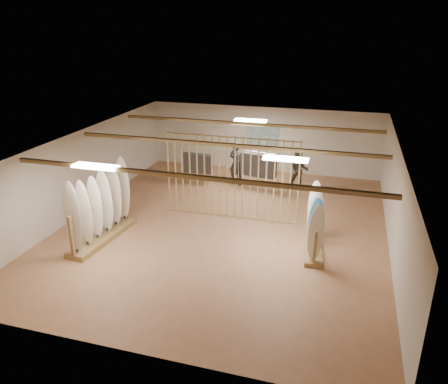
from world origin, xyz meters
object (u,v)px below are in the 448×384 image
(rack_left, at_px, (101,216))
(clothing_rack_b, at_px, (258,165))
(rack_right, at_px, (314,232))
(shopper_a, at_px, (236,161))
(clothing_rack_a, at_px, (198,163))
(shopper_b, at_px, (299,168))

(rack_left, xyz_separation_m, clothing_rack_b, (3.59, 5.42, 0.27))
(rack_right, xyz_separation_m, shopper_a, (-3.54, 4.77, 0.38))
(clothing_rack_a, distance_m, shopper_b, 3.99)
(clothing_rack_a, relative_size, shopper_a, 0.68)
(clothing_rack_a, height_order, shopper_b, shopper_b)
(rack_left, height_order, shopper_b, rack_left)
(rack_left, xyz_separation_m, shopper_a, (2.61, 5.81, 0.24))
(rack_left, distance_m, clothing_rack_a, 5.51)
(rack_left, relative_size, shopper_b, 1.54)
(shopper_a, bearing_deg, rack_right, 144.84)
(shopper_a, xyz_separation_m, shopper_b, (2.47, 0.06, -0.09))
(rack_right, bearing_deg, clothing_rack_b, 113.66)
(clothing_rack_b, xyz_separation_m, shopper_a, (-0.98, 0.39, -0.03))
(clothing_rack_b, relative_size, shopper_b, 0.87)
(clothing_rack_a, bearing_deg, rack_left, -105.51)
(rack_left, bearing_deg, clothing_rack_b, 61.26)
(rack_right, height_order, clothing_rack_b, rack_right)
(clothing_rack_a, bearing_deg, shopper_b, 3.07)
(shopper_a, bearing_deg, shopper_b, -160.24)
(rack_right, xyz_separation_m, clothing_rack_a, (-5.03, 4.36, 0.27))
(clothing_rack_a, xyz_separation_m, shopper_a, (1.49, 0.41, 0.12))
(rack_right, relative_size, shopper_a, 0.97)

